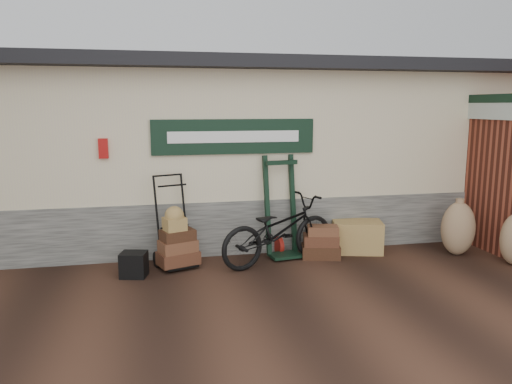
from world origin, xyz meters
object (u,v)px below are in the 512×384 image
porter_trolley (173,220)px  wicker_hamper (357,236)px  black_trunk (134,265)px  bicycle (279,226)px  green_barrow (281,207)px  suitcase_stack (321,242)px

porter_trolley → wicker_hamper: 3.08m
black_trunk → bicycle: (2.20, 0.16, 0.41)m
porter_trolley → green_barrow: green_barrow is taller
wicker_hamper → black_trunk: size_ratio=2.24×
wicker_hamper → bicycle: size_ratio=0.40×
black_trunk → bicycle: bicycle is taller
suitcase_stack → black_trunk: bearing=-174.3°
porter_trolley → green_barrow: (1.74, 0.14, 0.11)m
suitcase_stack → wicker_hamper: size_ratio=0.75×
wicker_hamper → black_trunk: bearing=-172.4°
green_barrow → bicycle: green_barrow is taller
green_barrow → suitcase_stack: (0.60, -0.24, -0.55)m
wicker_hamper → porter_trolley: bearing=-178.3°
green_barrow → bicycle: size_ratio=0.81×
porter_trolley → green_barrow: bearing=-14.8°
suitcase_stack → bicycle: bearing=-169.9°
porter_trolley → bicycle: 1.62m
green_barrow → wicker_hamper: bearing=-10.7°
green_barrow → black_trunk: (-2.34, -0.54, -0.64)m
porter_trolley → wicker_hamper: (3.05, 0.09, -0.45)m
wicker_hamper → bicycle: bicycle is taller
suitcase_stack → porter_trolley: bearing=177.5°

